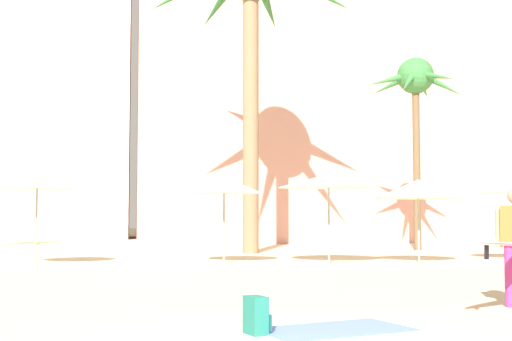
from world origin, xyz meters
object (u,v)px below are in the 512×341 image
Objects in this scene: cafe_umbrella_2 at (224,185)px; cafe_umbrella_5 at (329,181)px; palm_tree_far_left at (415,88)px; backpack at (257,316)px; cafe_umbrella_1 at (418,189)px; cafe_umbrella_3 at (37,180)px; beach_towel at (335,330)px.

cafe_umbrella_5 reaches higher than cafe_umbrella_2.
backpack is (-8.97, -16.90, -5.84)m from palm_tree_far_left.
backpack is at bearing -109.84° from cafe_umbrella_5.
cafe_umbrella_2 reaches higher than cafe_umbrella_1.
cafe_umbrella_3 reaches higher than cafe_umbrella_1.
palm_tree_far_left is 2.91× the size of cafe_umbrella_3.
cafe_umbrella_3 is 12.24m from beach_towel.
palm_tree_far_left is 4.14× the size of beach_towel.
cafe_umbrella_3 is 0.90× the size of cafe_umbrella_5.
cafe_umbrella_3 reaches higher than backpack.
cafe_umbrella_3 is at bearing -155.89° from palm_tree_far_left.
palm_tree_far_left is at bearing 67.56° from cafe_umbrella_1.
cafe_umbrella_5 is at bearing -129.05° from palm_tree_far_left.
beach_towel is at bearing -117.52° from cafe_umbrella_1.
beach_towel is (-0.09, -10.89, -2.09)m from cafe_umbrella_2.
palm_tree_far_left is at bearing 24.11° from cafe_umbrella_3.
cafe_umbrella_1 is 10.15m from cafe_umbrella_3.
cafe_umbrella_1 is 12.26m from backpack.
cafe_umbrella_2 is (-7.95, -5.90, -3.94)m from palm_tree_far_left.
cafe_umbrella_2 is at bearing -143.42° from palm_tree_far_left.
palm_tree_far_left is 3.09× the size of cafe_umbrella_2.
palm_tree_far_left reaches higher than cafe_umbrella_2.
cafe_umbrella_3 is (-10.12, 0.79, 0.22)m from cafe_umbrella_1.
palm_tree_far_left reaches higher than beach_towel.
cafe_umbrella_3 is 11.98m from backpack.
beach_towel is at bearing -105.39° from cafe_umbrella_5.
cafe_umbrella_1 is 5.29m from cafe_umbrella_2.
beach_towel is (-8.04, -16.79, -6.04)m from palm_tree_far_left.
cafe_umbrella_3 is at bearing 178.08° from cafe_umbrella_2.
beach_towel is 4.13× the size of backpack.
beach_towel is (-5.34, -10.26, -2.00)m from cafe_umbrella_1.
cafe_umbrella_1 is at bearing 41.54° from backpack.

